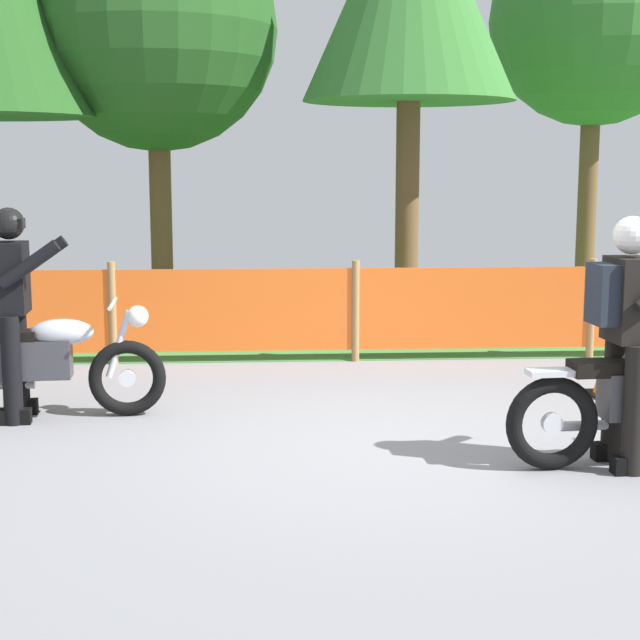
% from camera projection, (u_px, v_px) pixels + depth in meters
% --- Properties ---
extents(ground, '(24.00, 24.00, 0.02)m').
position_uv_depth(ground, '(394.00, 441.00, 7.25)').
color(ground, gray).
extents(grass_verge, '(24.00, 6.97, 0.01)m').
position_uv_depth(grass_verge, '(331.00, 311.00, 13.59)').
color(grass_verge, '#4C8C3D').
rests_on(grass_verge, ground).
extents(barrier_fence, '(9.99, 0.08, 1.05)m').
position_uv_depth(barrier_fence, '(356.00, 309.00, 10.07)').
color(barrier_fence, '#997547').
rests_on(barrier_fence, ground).
extents(tree_near_left, '(3.02, 3.02, 5.20)m').
position_uv_depth(tree_near_left, '(156.00, 30.00, 12.18)').
color(tree_near_left, brown).
rests_on(tree_near_left, ground).
extents(tree_rightmost, '(3.02, 3.02, 5.58)m').
position_uv_depth(tree_rightmost, '(595.00, 21.00, 14.08)').
color(tree_rightmost, brown).
rests_on(tree_rightmost, ground).
extents(motorcycle_lead, '(1.98, 0.58, 0.94)m').
position_uv_depth(motorcycle_lead, '(42.00, 363.00, 7.80)').
color(motorcycle_lead, black).
rests_on(motorcycle_lead, ground).
extents(rider_lead, '(0.58, 0.57, 1.69)m').
position_uv_depth(rider_lead, '(15.00, 306.00, 7.71)').
color(rider_lead, black).
rests_on(rider_lead, ground).
extents(rider_trailing, '(0.70, 0.57, 1.69)m').
position_uv_depth(rider_trailing, '(626.00, 328.00, 6.47)').
color(rider_trailing, black).
rests_on(rider_trailing, ground).
extents(traffic_cone, '(0.32, 0.32, 0.53)m').
position_uv_depth(traffic_cone, '(609.00, 367.00, 8.59)').
color(traffic_cone, black).
rests_on(traffic_cone, ground).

